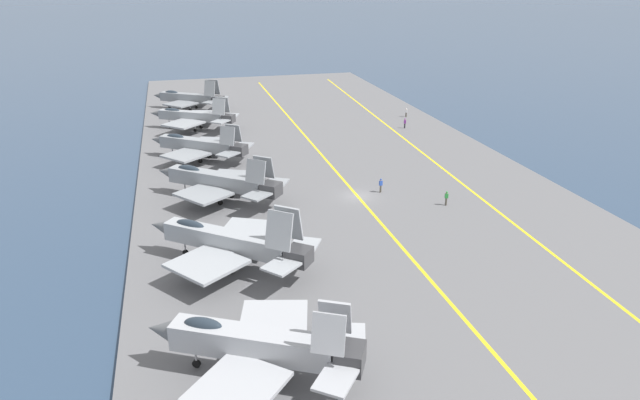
{
  "coord_description": "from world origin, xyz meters",
  "views": [
    {
      "loc": [
        -62.13,
        20.83,
        26.25
      ],
      "look_at": [
        -6.08,
        6.35,
        2.9
      ],
      "focal_mm": 32.0,
      "sensor_mm": 36.0,
      "label": 1
    }
  ],
  "objects_px": {
    "parked_jet_sixth": "(193,116)",
    "crew_purple_vest": "(405,123)",
    "parked_jet_second": "(255,344)",
    "parked_jet_fifth": "(199,145)",
    "crew_green_vest": "(446,198)",
    "parked_jet_fourth": "(218,181)",
    "crew_white_vest": "(406,112)",
    "crew_blue_vest": "(381,185)",
    "parked_jet_third": "(229,241)",
    "parked_jet_seventh": "(189,98)"
  },
  "relations": [
    {
      "from": "parked_jet_second",
      "to": "crew_purple_vest",
      "type": "distance_m",
      "value": 69.16
    },
    {
      "from": "crew_blue_vest",
      "to": "crew_green_vest",
      "type": "bearing_deg",
      "value": -134.6
    },
    {
      "from": "parked_jet_fourth",
      "to": "crew_green_vest",
      "type": "height_order",
      "value": "parked_jet_fourth"
    },
    {
      "from": "crew_purple_vest",
      "to": "crew_blue_vest",
      "type": "bearing_deg",
      "value": 152.31
    },
    {
      "from": "crew_blue_vest",
      "to": "crew_white_vest",
      "type": "distance_m",
      "value": 40.67
    },
    {
      "from": "parked_jet_second",
      "to": "crew_purple_vest",
      "type": "height_order",
      "value": "parked_jet_second"
    },
    {
      "from": "crew_blue_vest",
      "to": "crew_purple_vest",
      "type": "height_order",
      "value": "crew_blue_vest"
    },
    {
      "from": "parked_jet_third",
      "to": "parked_jet_fourth",
      "type": "bearing_deg",
      "value": -1.69
    },
    {
      "from": "parked_jet_seventh",
      "to": "parked_jet_fifth",
      "type": "bearing_deg",
      "value": 179.91
    },
    {
      "from": "crew_blue_vest",
      "to": "crew_green_vest",
      "type": "xyz_separation_m",
      "value": [
        -5.96,
        -6.04,
        -0.03
      ]
    },
    {
      "from": "parked_jet_fifth",
      "to": "crew_blue_vest",
      "type": "bearing_deg",
      "value": -131.95
    },
    {
      "from": "parked_jet_seventh",
      "to": "crew_white_vest",
      "type": "bearing_deg",
      "value": -112.62
    },
    {
      "from": "parked_jet_fourth",
      "to": "parked_jet_sixth",
      "type": "bearing_deg",
      "value": 2.08
    },
    {
      "from": "parked_jet_third",
      "to": "crew_green_vest",
      "type": "height_order",
      "value": "parked_jet_third"
    },
    {
      "from": "parked_jet_sixth",
      "to": "parked_jet_third",
      "type": "bearing_deg",
      "value": -179.17
    },
    {
      "from": "parked_jet_fourth",
      "to": "crew_blue_vest",
      "type": "xyz_separation_m",
      "value": [
        -2.34,
        -19.82,
        -1.54
      ]
    },
    {
      "from": "parked_jet_second",
      "to": "crew_purple_vest",
      "type": "relative_size",
      "value": 8.61
    },
    {
      "from": "parked_jet_third",
      "to": "crew_purple_vest",
      "type": "distance_m",
      "value": 55.77
    },
    {
      "from": "parked_jet_fifth",
      "to": "crew_purple_vest",
      "type": "distance_m",
      "value": 37.38
    },
    {
      "from": "parked_jet_second",
      "to": "parked_jet_seventh",
      "type": "distance_m",
      "value": 83.69
    },
    {
      "from": "parked_jet_second",
      "to": "parked_jet_third",
      "type": "relative_size",
      "value": 0.95
    },
    {
      "from": "parked_jet_fifth",
      "to": "parked_jet_sixth",
      "type": "relative_size",
      "value": 0.97
    },
    {
      "from": "parked_jet_seventh",
      "to": "crew_green_vest",
      "type": "bearing_deg",
      "value": -155.18
    },
    {
      "from": "parked_jet_fifth",
      "to": "crew_purple_vest",
      "type": "xyz_separation_m",
      "value": [
        9.51,
        -36.12,
        -1.31
      ]
    },
    {
      "from": "parked_jet_fourth",
      "to": "parked_jet_fifth",
      "type": "xyz_separation_m",
      "value": [
        16.67,
        1.34,
        -0.26
      ]
    },
    {
      "from": "parked_jet_fourth",
      "to": "parked_jet_sixth",
      "type": "height_order",
      "value": "parked_jet_fourth"
    },
    {
      "from": "crew_white_vest",
      "to": "parked_jet_fourth",
      "type": "bearing_deg",
      "value": 131.57
    },
    {
      "from": "parked_jet_second",
      "to": "crew_purple_vest",
      "type": "xyz_separation_m",
      "value": [
        59.47,
        -35.27,
        -1.75
      ]
    },
    {
      "from": "crew_white_vest",
      "to": "parked_jet_second",
      "type": "bearing_deg",
      "value": 150.05
    },
    {
      "from": "parked_jet_third",
      "to": "crew_white_vest",
      "type": "bearing_deg",
      "value": -37.28
    },
    {
      "from": "parked_jet_seventh",
      "to": "crew_blue_vest",
      "type": "relative_size",
      "value": 8.31
    },
    {
      "from": "parked_jet_second",
      "to": "crew_white_vest",
      "type": "height_order",
      "value": "parked_jet_second"
    },
    {
      "from": "crew_purple_vest",
      "to": "crew_green_vest",
      "type": "bearing_deg",
      "value": 165.48
    },
    {
      "from": "parked_jet_third",
      "to": "crew_green_vest",
      "type": "bearing_deg",
      "value": -71.78
    },
    {
      "from": "parked_jet_fourth",
      "to": "crew_green_vest",
      "type": "relative_size",
      "value": 8.97
    },
    {
      "from": "parked_jet_fourth",
      "to": "parked_jet_seventh",
      "type": "height_order",
      "value": "parked_jet_seventh"
    },
    {
      "from": "parked_jet_sixth",
      "to": "parked_jet_seventh",
      "type": "xyz_separation_m",
      "value": [
        16.17,
        0.04,
        -0.07
      ]
    },
    {
      "from": "crew_blue_vest",
      "to": "crew_white_vest",
      "type": "height_order",
      "value": "crew_blue_vest"
    },
    {
      "from": "parked_jet_fifth",
      "to": "parked_jet_seventh",
      "type": "distance_m",
      "value": 33.72
    },
    {
      "from": "parked_jet_fifth",
      "to": "crew_purple_vest",
      "type": "bearing_deg",
      "value": -75.26
    },
    {
      "from": "parked_jet_fifth",
      "to": "crew_green_vest",
      "type": "bearing_deg",
      "value": -132.56
    },
    {
      "from": "parked_jet_fourth",
      "to": "crew_blue_vest",
      "type": "bearing_deg",
      "value": -96.75
    },
    {
      "from": "parked_jet_second",
      "to": "parked_jet_sixth",
      "type": "xyz_separation_m",
      "value": [
        67.51,
        0.76,
        -0.27
      ]
    },
    {
      "from": "parked_jet_sixth",
      "to": "crew_purple_vest",
      "type": "relative_size",
      "value": 8.83
    },
    {
      "from": "parked_jet_fifth",
      "to": "crew_blue_vest",
      "type": "xyz_separation_m",
      "value": [
        -19.01,
        -21.16,
        -1.28
      ]
    },
    {
      "from": "parked_jet_second",
      "to": "parked_jet_fifth",
      "type": "height_order",
      "value": "parked_jet_second"
    },
    {
      "from": "parked_jet_sixth",
      "to": "crew_blue_vest",
      "type": "height_order",
      "value": "parked_jet_sixth"
    },
    {
      "from": "crew_green_vest",
      "to": "parked_jet_sixth",
      "type": "bearing_deg",
      "value": 32.52
    },
    {
      "from": "crew_white_vest",
      "to": "crew_purple_vest",
      "type": "height_order",
      "value": "crew_purple_vest"
    },
    {
      "from": "parked_jet_third",
      "to": "parked_jet_seventh",
      "type": "bearing_deg",
      "value": 0.67
    }
  ]
}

